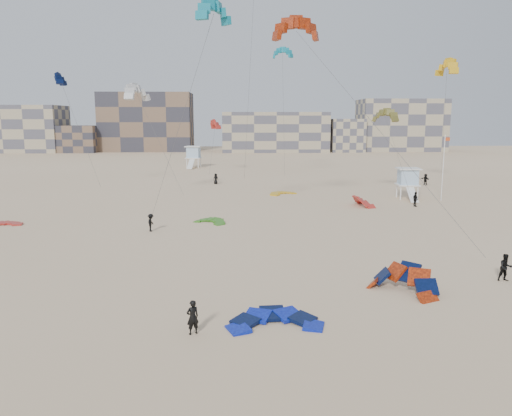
{
  "coord_description": "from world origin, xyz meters",
  "views": [
    {
      "loc": [
        -0.7,
        -26.11,
        10.02
      ],
      "look_at": [
        0.3,
        6.0,
        4.26
      ],
      "focal_mm": 35.0,
      "sensor_mm": 36.0,
      "label": 1
    }
  ],
  "objects_px": {
    "kitesurfer_main": "(193,317)",
    "kite_ground_orange": "(402,292)",
    "lifeguard_tower_near": "(408,183)",
    "kite_ground_blue": "(275,325)"
  },
  "relations": [
    {
      "from": "kite_ground_blue",
      "to": "lifeguard_tower_near",
      "type": "distance_m",
      "value": 43.58
    },
    {
      "from": "lifeguard_tower_near",
      "to": "kite_ground_orange",
      "type": "bearing_deg",
      "value": -104.52
    },
    {
      "from": "kite_ground_blue",
      "to": "lifeguard_tower_near",
      "type": "bearing_deg",
      "value": 59.33
    },
    {
      "from": "kite_ground_blue",
      "to": "lifeguard_tower_near",
      "type": "relative_size",
      "value": 0.81
    },
    {
      "from": "kite_ground_blue",
      "to": "kitesurfer_main",
      "type": "height_order",
      "value": "kitesurfer_main"
    },
    {
      "from": "kite_ground_orange",
      "to": "kite_ground_blue",
      "type": "bearing_deg",
      "value": -102.89
    },
    {
      "from": "kite_ground_orange",
      "to": "lifeguard_tower_near",
      "type": "distance_m",
      "value": 36.41
    },
    {
      "from": "kitesurfer_main",
      "to": "kite_ground_orange",
      "type": "bearing_deg",
      "value": 175.69
    },
    {
      "from": "kite_ground_orange",
      "to": "lifeguard_tower_near",
      "type": "xyz_separation_m",
      "value": [
        11.75,
        34.41,
        1.94
      ]
    },
    {
      "from": "kite_ground_orange",
      "to": "lifeguard_tower_near",
      "type": "height_order",
      "value": "lifeguard_tower_near"
    }
  ]
}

